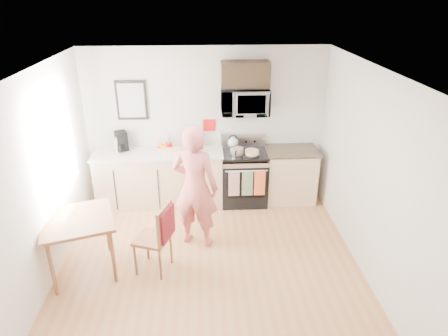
{
  "coord_description": "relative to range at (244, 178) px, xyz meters",
  "views": [
    {
      "loc": [
        -0.06,
        -4.15,
        3.43
      ],
      "look_at": [
        0.23,
        1.0,
        1.08
      ],
      "focal_mm": 32.0,
      "sensor_mm": 36.0,
      "label": 1
    }
  ],
  "objects": [
    {
      "name": "floor",
      "position": [
        -0.63,
        -1.98,
        -0.44
      ],
      "size": [
        4.6,
        4.6,
        0.0
      ],
      "primitive_type": "plane",
      "color": "#AC6A42",
      "rests_on": "ground"
    },
    {
      "name": "back_wall",
      "position": [
        -0.63,
        0.32,
        0.86
      ],
      "size": [
        4.0,
        0.04,
        2.6
      ],
      "primitive_type": "cube",
      "color": "beige",
      "rests_on": "floor"
    },
    {
      "name": "left_wall",
      "position": [
        -2.63,
        -1.98,
        0.86
      ],
      "size": [
        0.04,
        4.6,
        2.6
      ],
      "primitive_type": "cube",
      "color": "beige",
      "rests_on": "floor"
    },
    {
      "name": "right_wall",
      "position": [
        1.37,
        -1.98,
        0.86
      ],
      "size": [
        0.04,
        4.6,
        2.6
      ],
      "primitive_type": "cube",
      "color": "beige",
      "rests_on": "floor"
    },
    {
      "name": "ceiling",
      "position": [
        -0.63,
        -1.98,
        2.16
      ],
      "size": [
        4.0,
        4.6,
        0.04
      ],
      "primitive_type": "cube",
      "color": "white",
      "rests_on": "back_wall"
    },
    {
      "name": "window",
      "position": [
        -2.59,
        -1.18,
        1.11
      ],
      "size": [
        0.06,
        1.4,
        1.5
      ],
      "color": "silver",
      "rests_on": "left_wall"
    },
    {
      "name": "cabinet_left",
      "position": [
        -1.43,
        0.02,
        0.01
      ],
      "size": [
        2.1,
        0.6,
        0.9
      ],
      "primitive_type": "cube",
      "color": "#D0AD85",
      "rests_on": "floor"
    },
    {
      "name": "countertop_left",
      "position": [
        -1.43,
        0.02,
        0.48
      ],
      "size": [
        2.14,
        0.64,
        0.04
      ],
      "primitive_type": "cube",
      "color": "silver",
      "rests_on": "cabinet_left"
    },
    {
      "name": "cabinet_right",
      "position": [
        0.8,
        0.02,
        0.01
      ],
      "size": [
        0.84,
        0.6,
        0.9
      ],
      "primitive_type": "cube",
      "color": "#D0AD85",
      "rests_on": "floor"
    },
    {
      "name": "countertop_right",
      "position": [
        0.8,
        0.02,
        0.48
      ],
      "size": [
        0.88,
        0.64,
        0.04
      ],
      "primitive_type": "cube",
      "color": "black",
      "rests_on": "cabinet_right"
    },
    {
      "name": "range",
      "position": [
        0.0,
        0.0,
        0.0
      ],
      "size": [
        0.76,
        0.7,
        1.16
      ],
      "color": "black",
      "rests_on": "floor"
    },
    {
      "name": "microwave",
      "position": [
        -0.0,
        0.1,
        1.32
      ],
      "size": [
        0.76,
        0.51,
        0.42
      ],
      "primitive_type": "imported",
      "color": "silver",
      "rests_on": "back_wall"
    },
    {
      "name": "upper_cabinet",
      "position": [
        -0.0,
        0.15,
        1.74
      ],
      "size": [
        0.76,
        0.35,
        0.4
      ],
      "primitive_type": "cube",
      "color": "black",
      "rests_on": "back_wall"
    },
    {
      "name": "wall_art",
      "position": [
        -1.83,
        0.3,
        1.31
      ],
      "size": [
        0.5,
        0.04,
        0.65
      ],
      "color": "black",
      "rests_on": "back_wall"
    },
    {
      "name": "wall_trivet",
      "position": [
        -0.58,
        0.31,
        0.86
      ],
      "size": [
        0.2,
        0.02,
        0.2
      ],
      "primitive_type": "cube",
      "color": "#B20F0F",
      "rests_on": "back_wall"
    },
    {
      "name": "person",
      "position": [
        -0.81,
        -1.2,
        0.46
      ],
      "size": [
        0.76,
        0.63,
        1.8
      ],
      "primitive_type": "imported",
      "rotation": [
        0.0,
        0.0,
        2.8
      ],
      "color": "#B43137",
      "rests_on": "floor"
    },
    {
      "name": "dining_table",
      "position": [
        -2.28,
        -1.78,
        0.27
      ],
      "size": [
        0.93,
        0.93,
        0.8
      ],
      "rotation": [
        0.0,
        0.0,
        0.31
      ],
      "color": "brown",
      "rests_on": "floor"
    },
    {
      "name": "chair",
      "position": [
        -1.24,
        -1.83,
        0.19
      ],
      "size": [
        0.56,
        0.53,
        0.97
      ],
      "rotation": [
        0.0,
        0.0,
        -0.34
      ],
      "color": "brown",
      "rests_on": "floor"
    },
    {
      "name": "knife_block",
      "position": [
        -0.8,
        0.17,
        0.62
      ],
      "size": [
        0.12,
        0.16,
        0.24
      ],
      "primitive_type": "cube",
      "rotation": [
        0.0,
        0.0,
        -0.11
      ],
      "color": "brown",
      "rests_on": "countertop_left"
    },
    {
      "name": "utensil_crock",
      "position": [
        -1.25,
        0.14,
        0.63
      ],
      "size": [
        0.1,
        0.1,
        0.31
      ],
      "color": "#B20F0F",
      "rests_on": "countertop_left"
    },
    {
      "name": "fruit_bowl",
      "position": [
        -1.35,
        0.14,
        0.55
      ],
      "size": [
        0.31,
        0.31,
        0.11
      ],
      "color": "white",
      "rests_on": "countertop_left"
    },
    {
      "name": "milk_carton",
      "position": [
        -2.1,
        0.1,
        0.62
      ],
      "size": [
        0.11,
        0.11,
        0.24
      ],
      "primitive_type": "cube",
      "rotation": [
        0.0,
        0.0,
        0.24
      ],
      "color": "tan",
      "rests_on": "countertop_left"
    },
    {
      "name": "coffee_maker",
      "position": [
        -2.04,
        0.17,
        0.65
      ],
      "size": [
        0.25,
        0.29,
        0.32
      ],
      "rotation": [
        0.0,
        0.0,
        0.4
      ],
      "color": "black",
      "rests_on": "countertop_left"
    },
    {
      "name": "bread_bag",
      "position": [
        -1.19,
        -0.13,
        0.56
      ],
      "size": [
        0.34,
        0.21,
        0.11
      ],
      "primitive_type": "cube",
      "rotation": [
        0.0,
        0.0,
        -0.2
      ],
      "color": "tan",
      "rests_on": "countertop_left"
    },
    {
      "name": "cake",
      "position": [
        0.11,
        -0.15,
        0.53
      ],
      "size": [
        0.27,
        0.27,
        0.09
      ],
      "color": "black",
      "rests_on": "range"
    },
    {
      "name": "kettle",
      "position": [
        -0.17,
        0.21,
        0.58
      ],
      "size": [
        0.18,
        0.18,
        0.22
      ],
      "color": "white",
      "rests_on": "range"
    },
    {
      "name": "pot",
      "position": [
        -0.14,
        -0.11,
        0.54
      ],
      "size": [
        0.22,
        0.37,
        0.11
      ],
      "rotation": [
        0.0,
        0.0,
        -0.18
      ],
      "color": "silver",
      "rests_on": "range"
    }
  ]
}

